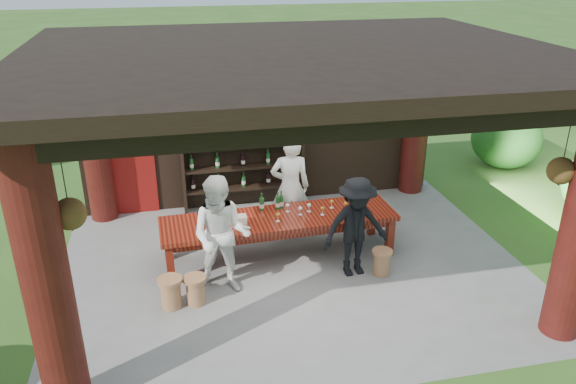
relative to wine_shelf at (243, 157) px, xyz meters
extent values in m
plane|color=#2D5119|center=(0.45, -2.45, -1.05)|extent=(90.00, 90.00, 0.00)
cube|color=slate|center=(0.45, -2.45, -1.10)|extent=(7.40, 5.90, 0.10)
cube|color=black|center=(0.45, 0.30, 0.60)|extent=(7.00, 0.18, 3.30)
cube|color=maroon|center=(-2.15, 0.20, -0.05)|extent=(0.95, 0.06, 2.00)
cylinder|color=#380C0A|center=(-2.70, -4.85, 0.60)|extent=(0.50, 0.50, 3.30)
cylinder|color=#380C0A|center=(-2.70, 0.10, 0.60)|extent=(0.50, 0.50, 3.30)
cylinder|color=#380C0A|center=(3.60, 0.10, 0.60)|extent=(0.50, 0.50, 3.30)
cube|color=black|center=(0.45, -4.85, 2.10)|extent=(6.70, 0.35, 0.35)
cube|color=black|center=(-2.70, -2.45, 2.10)|extent=(0.30, 5.20, 0.30)
cube|color=black|center=(3.60, -2.45, 2.10)|extent=(0.30, 5.20, 0.30)
cube|color=black|center=(0.45, -2.45, 2.35)|extent=(7.50, 6.00, 0.20)
cylinder|color=black|center=(-2.40, -4.65, 1.57)|extent=(0.01, 0.01, 0.75)
cone|color=black|center=(-2.40, -4.65, 1.12)|extent=(0.32, 0.32, 0.18)
sphere|color=#1E5919|center=(-2.40, -4.65, 1.23)|extent=(0.34, 0.34, 0.34)
cylinder|color=black|center=(3.30, -4.65, 1.57)|extent=(0.01, 0.01, 0.75)
cone|color=black|center=(3.30, -4.65, 1.12)|extent=(0.32, 0.32, 0.18)
sphere|color=#1E5919|center=(3.30, -4.65, 1.23)|extent=(0.34, 0.34, 0.34)
cube|color=#4F100B|center=(0.29, -2.11, -0.34)|extent=(3.89, 1.13, 0.08)
cube|color=#4F100B|center=(0.29, -2.11, -0.44)|extent=(3.68, 0.98, 0.12)
cube|color=#4F100B|center=(-1.50, -2.57, -0.72)|extent=(0.12, 0.12, 0.67)
cube|color=#4F100B|center=(2.11, -2.43, -0.72)|extent=(0.12, 0.12, 0.67)
cube|color=#4F100B|center=(-1.53, -1.78, -0.72)|extent=(0.12, 0.12, 0.67)
cube|color=#4F100B|center=(2.08, -1.64, -0.72)|extent=(0.12, 0.12, 0.67)
cylinder|color=#9C603E|center=(-1.16, -3.17, -0.86)|extent=(0.27, 0.27, 0.39)
cylinder|color=#9C603E|center=(-1.16, -3.17, -0.63)|extent=(0.34, 0.34, 0.05)
cylinder|color=#9C603E|center=(1.76, -2.98, -0.86)|extent=(0.26, 0.26, 0.38)
cylinder|color=#9C603E|center=(1.76, -2.98, -0.65)|extent=(0.32, 0.32, 0.05)
cylinder|color=#9C603E|center=(-1.52, -3.18, -0.84)|extent=(0.28, 0.28, 0.42)
cylinder|color=#9C603E|center=(-1.52, -3.18, -0.61)|extent=(0.36, 0.36, 0.06)
imported|color=white|center=(0.63, -1.39, -0.11)|extent=(0.73, 0.52, 1.88)
imported|color=white|center=(-0.73, -2.89, -0.13)|extent=(1.05, 0.92, 1.84)
imported|color=black|center=(1.35, -2.85, -0.24)|extent=(1.10, 0.70, 1.63)
cube|color=#BF6672|center=(-0.39, -2.24, -0.23)|extent=(0.27, 0.19, 0.14)
ellipsoid|color=#194C14|center=(6.32, 0.95, -0.47)|extent=(1.60, 1.60, 1.36)
camera|label=1|loc=(-1.31, -10.17, 3.73)|focal=35.00mm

